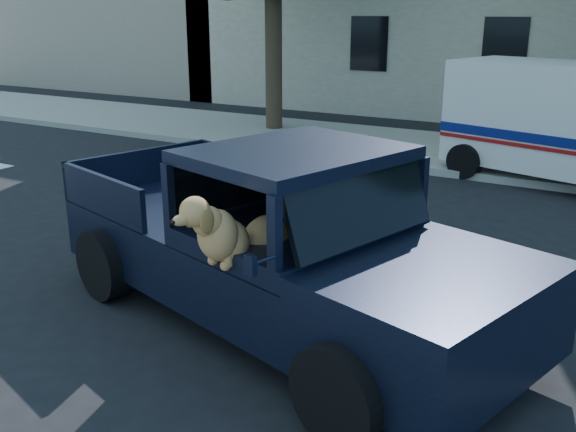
% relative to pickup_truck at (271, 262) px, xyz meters
% --- Properties ---
extents(ground, '(120.00, 120.00, 0.00)m').
position_rel_pickup_truck_xyz_m(ground, '(-1.69, -0.26, -0.65)').
color(ground, black).
rests_on(ground, ground).
extents(far_sidewalk, '(60.00, 4.00, 0.15)m').
position_rel_pickup_truck_xyz_m(far_sidewalk, '(-1.69, 8.94, -0.57)').
color(far_sidewalk, gray).
rests_on(far_sidewalk, ground).
extents(lane_stripes, '(21.60, 0.14, 0.01)m').
position_rel_pickup_truck_xyz_m(lane_stripes, '(0.31, 3.14, -0.64)').
color(lane_stripes, silver).
rests_on(lane_stripes, ground).
extents(pickup_truck, '(5.70, 3.49, 1.91)m').
position_rel_pickup_truck_xyz_m(pickup_truck, '(0.00, 0.00, 0.00)').
color(pickup_truck, black).
rests_on(pickup_truck, ground).
extents(mail_truck, '(4.46, 2.97, 2.25)m').
position_rel_pickup_truck_xyz_m(mail_truck, '(1.65, 7.59, 0.34)').
color(mail_truck, silver).
rests_on(mail_truck, ground).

